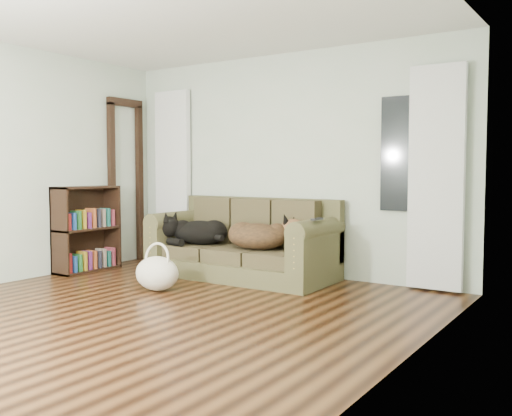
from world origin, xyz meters
The scene contains 14 objects.
floor centered at (0.00, 0.00, 0.00)m, with size 5.00×5.00×0.00m, color black.
ceiling centered at (0.00, 0.00, 2.60)m, with size 5.00×5.00×0.00m, color white.
wall_back centered at (0.00, 2.50, 1.30)m, with size 4.50×0.04×2.60m, color silver.
wall_right centered at (2.25, 0.00, 1.30)m, with size 0.04×5.00×2.60m, color silver.
curtain_left centered at (-1.70, 2.42, 1.15)m, with size 0.55×0.08×2.25m, color white.
curtain_right centered at (1.80, 2.42, 1.15)m, with size 0.55×0.08×2.25m, color white.
window_pane centered at (1.45, 2.47, 1.40)m, with size 0.50×0.03×1.20m, color black.
door_casing centered at (-2.20, 2.05, 1.05)m, with size 0.07×0.60×2.10m, color black.
sofa centered at (-0.28, 1.97, 0.45)m, with size 2.15×0.93×0.88m, color #4C4A27.
dog_black_lab centered at (-0.87, 1.90, 0.48)m, with size 0.69×0.48×0.29m, color black.
dog_shepherd centered at (0.01, 1.96, 0.49)m, with size 0.73×0.52×0.32m, color black.
tv_remote centered at (0.76, 1.84, 0.73)m, with size 0.05×0.17×0.02m, color black.
tote_bag centered at (-0.58, 0.90, 0.16)m, with size 0.48×0.37×0.35m, color #EEE4CC.
bookshelf centered at (-2.09, 1.29, 0.50)m, with size 0.31×0.83×1.03m, color black.
Camera 1 is at (3.43, -3.35, 1.23)m, focal length 40.00 mm.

